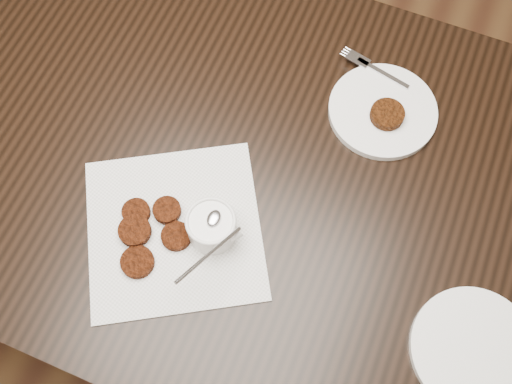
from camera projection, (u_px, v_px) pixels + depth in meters
floor at (208, 294)px, 1.72m from camera, size 4.00×4.00×0.00m
table at (221, 222)px, 1.41m from camera, size 1.35×0.86×0.75m
napkin at (174, 229)px, 1.01m from camera, size 0.39×0.39×0.00m
sauce_ramekin at (210, 220)px, 0.95m from camera, size 0.13×0.13×0.12m
patty_cluster at (148, 231)px, 0.99m from camera, size 0.22×0.22×0.02m
plate_with_patty at (383, 109)px, 1.08m from camera, size 0.24×0.24×0.03m
plate_empty at (474, 350)px, 0.92m from camera, size 0.25×0.25×0.01m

